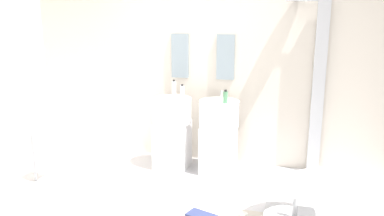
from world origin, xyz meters
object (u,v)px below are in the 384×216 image
Objects in this scene: magazine_navy at (202,216)px; soap_bottle_green at (225,97)px; shower_column at (317,85)px; pedestal_sink_right at (219,134)px; pedestal_sink_left at (172,130)px; towel_rack at (42,129)px; soap_bottle_white at (182,91)px; soap_bottle_clear at (174,88)px; lounge_chair at (296,188)px.

magazine_navy is 1.82× the size of soap_bottle_green.
shower_column reaches higher than soap_bottle_green.
pedestal_sink_right is 0.48× the size of shower_column.
pedestal_sink_left is 1.04× the size of towel_rack.
soap_bottle_green is at bearing -17.06° from soap_bottle_white.
soap_bottle_white reaches higher than soap_bottle_green.
soap_bottle_clear reaches higher than soap_bottle_white.
shower_column is at bearing 8.05° from soap_bottle_white.
pedestal_sink_right is at bearing -164.94° from shower_column.
soap_bottle_white reaches higher than pedestal_sink_left.
pedestal_sink_right is 3.49× the size of magazine_navy.
lounge_chair is 2.04m from soap_bottle_clear.
soap_bottle_white is 1.05× the size of soap_bottle_green.
soap_bottle_green is (-1.00, -0.40, -0.12)m from shower_column.
pedestal_sink_right is 2.02m from towel_rack.
soap_bottle_clear is at bearing 38.51° from towel_rack.
magazine_navy is 1.76m from soap_bottle_clear.
soap_bottle_clear is (-0.02, 0.15, 0.50)m from pedestal_sink_left.
towel_rack is (-1.25, -0.82, 0.15)m from pedestal_sink_left.
shower_column reaches higher than pedestal_sink_right.
shower_column is 2.16× the size of towel_rack.
soap_bottle_white reaches higher than pedestal_sink_right.
soap_bottle_clear reaches higher than lounge_chair.
pedestal_sink_left is at bearing 138.81° from magazine_navy.
soap_bottle_white is 0.59m from soap_bottle_green.
pedestal_sink_left is 4.94× the size of soap_bottle_clear.
towel_rack is (-2.77, 0.20, 0.28)m from lounge_chair.
soap_bottle_clear is (-0.61, 0.15, 0.50)m from pedestal_sink_right.
soap_bottle_white is (-1.57, -0.22, -0.12)m from shower_column.
magazine_navy is at bearing -125.23° from shower_column.
shower_column reaches higher than pedestal_sink_left.
shower_column reaches higher than lounge_chair.
lounge_chair is 2.79m from towel_rack.
shower_column is at bearing 15.06° from pedestal_sink_right.
soap_bottle_white is 0.16m from soap_bottle_clear.
soap_bottle_white reaches higher than lounge_chair.
pedestal_sink_right reaches higher than lounge_chair.
pedestal_sink_right is 6.05× the size of soap_bottle_white.
magazine_navy is 1.74× the size of soap_bottle_white.
soap_bottle_clear is at bearing 148.71° from soap_bottle_white.
soap_bottle_clear reaches higher than towel_rack.
soap_bottle_green is (0.57, -0.17, -0.00)m from soap_bottle_white.
shower_column reaches higher than towel_rack.
pedestal_sink_right is 0.68m from soap_bottle_white.
soap_bottle_white is at bearing 33.41° from pedestal_sink_left.
lounge_chair is at bearing -4.11° from towel_rack.
towel_rack is 1.61m from soap_bottle_clear.
magazine_navy is at bearing -65.47° from soap_bottle_white.
pedestal_sink_left is at bearing -146.59° from soap_bottle_white.
lounge_chair is 7.08× the size of soap_bottle_green.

